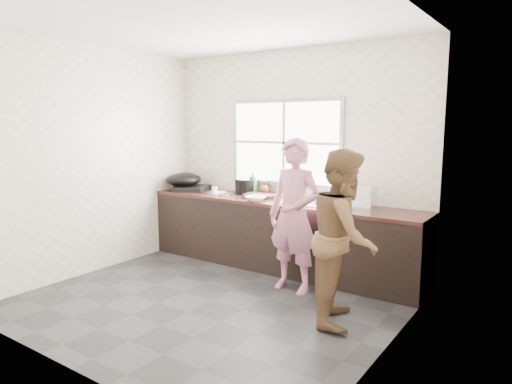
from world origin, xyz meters
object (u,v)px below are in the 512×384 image
Objects in this scene: bowl_crabs at (339,206)px; dish_rack at (358,197)px; bottle_brown_tall at (242,186)px; person_side at (344,237)px; glass_jar at (215,191)px; pot_lid_right at (223,194)px; bowl_mince at (255,199)px; bowl_held at (297,202)px; pot_lid_left at (215,192)px; cutting_board at (262,195)px; burner at (192,188)px; bottle_brown_short at (265,189)px; wok at (184,179)px; black_pot at (245,186)px; plate_food at (219,192)px; woman at (294,221)px; bottle_green at (253,182)px.

bowl_crabs is 0.58× the size of dish_rack.
person_side is at bearing -30.62° from bottle_brown_tall.
pot_lid_right is (0.09, 0.06, -0.05)m from glass_jar.
bottle_brown_tall reaches higher than bowl_mince.
pot_lid_left is at bearing 172.79° from bowl_held.
cutting_board is 0.30m from bowl_mince.
burner is (-0.70, -0.22, -0.06)m from bottle_brown_tall.
bowl_crabs is 1.79m from glass_jar.
bottle_brown_tall is at bearing 57.56° from glass_jar.
person_side reaches higher than bowl_held.
bottle_brown_tall is (-2.02, 1.19, 0.17)m from person_side.
bottle_brown_short is 0.34× the size of wok.
black_pot is 0.38m from plate_food.
bottle_brown_tall is 1.76m from dish_rack.
cutting_board is at bearing 3.51° from burner.
pot_lid_right is (0.20, -0.07, -0.00)m from pot_lid_left.
person_side reaches higher than pot_lid_left.
black_pot reaches higher than plate_food.
bottle_brown_tall reaches higher than pot_lid_right.
black_pot is at bearing 13.11° from burner.
pot_lid_left is (-1.38, 0.17, -0.02)m from bowl_held.
plate_food is at bearing 150.93° from pot_lid_right.
plate_food is 0.15m from pot_lid_right.
wok reaches higher than bottle_brown_short.
bowl_crabs reaches higher than bowl_held.
woman reaches higher than bottle_green.
black_pot is (-1.18, 0.74, 0.19)m from woman.
person_side is at bearing -78.58° from dish_rack.
person_side reaches higher than pot_lid_right.
woman is 1.63m from plate_food.
pot_lid_left is at bearing -147.82° from bottle_brown_tall.
black_pot is at bearing 169.83° from dish_rack.
bowl_mince reaches higher than plate_food.
person_side is at bearing -21.28° from glass_jar.
person_side is 0.96m from bowl_crabs.
bottle_brown_short reaches higher than bowl_crabs.
glass_jar is (-0.64, -0.18, 0.03)m from cutting_board.
plate_food is at bearing 162.09° from woman.
bowl_held is at bearing -5.04° from pot_lid_right.
plate_food is (-2.27, 1.00, 0.08)m from person_side.
bowl_held is 1.32m from plate_food.
wok is at bearing -170.88° from pot_lid_left.
black_pot is 2.69× the size of glass_jar.
bottle_brown_tall is 0.86m from wok.
pot_lid_left is at bearing -176.33° from plate_food.
bottle_green is 1.23× the size of pot_lid_left.
bottle_brown_short is at bearing 7.49° from black_pot.
bottle_green is at bearing 15.51° from wok.
bottle_brown_tall reaches higher than glass_jar.
woman is 2.05m from burner.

